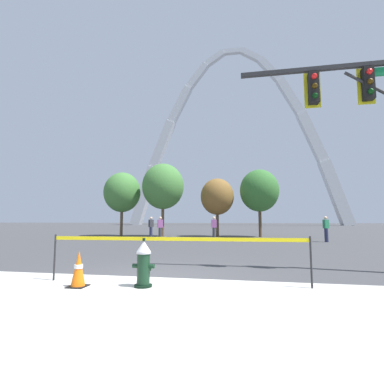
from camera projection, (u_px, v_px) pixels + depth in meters
ground_plane at (152, 281)px, 6.26m from camera, size 240.00×240.00×0.00m
sidewalk_near_curb at (31, 362)px, 2.67m from camera, size 40.00×8.00×0.01m
fire_hydrant at (144, 264)px, 5.71m from camera, size 0.46×0.48×0.99m
caution_tape_barrier at (175, 250)px, 5.97m from camera, size 5.59×0.29×1.03m
traffic_cone_by_hydrant at (79, 269)px, 5.69m from camera, size 0.36×0.36×0.73m
traffic_signal_gantry at (381, 118)px, 7.43m from camera, size 5.02×0.44×6.00m
monument_arch at (234, 144)px, 76.22m from camera, size 58.44×2.73×50.00m
tree_far_left at (122, 192)px, 24.02m from camera, size 3.11×3.11×5.45m
tree_left_mid at (163, 186)px, 23.31m from camera, size 3.47×3.47×6.07m
tree_center_left at (217, 197)px, 23.12m from camera, size 2.74×2.74×4.80m
tree_center_right at (259, 191)px, 22.57m from camera, size 3.11×3.11×5.45m
pedestrian_walking_left at (326, 229)px, 17.30m from camera, size 0.39×0.36×1.59m
pedestrian_standing_center at (160, 228)px, 18.92m from camera, size 0.39×0.34×1.59m
pedestrian_walking_right at (151, 227)px, 20.42m from camera, size 0.35×0.39×1.59m
pedestrian_near_trees at (214, 228)px, 19.04m from camera, size 0.38×0.28×1.59m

